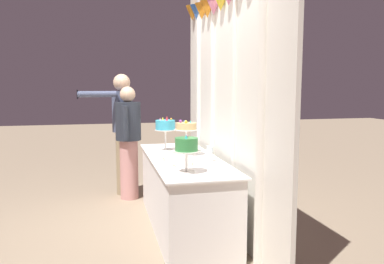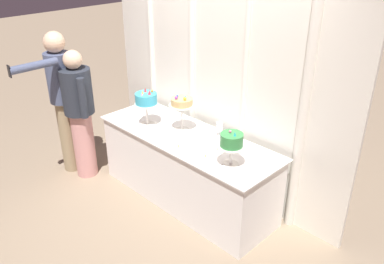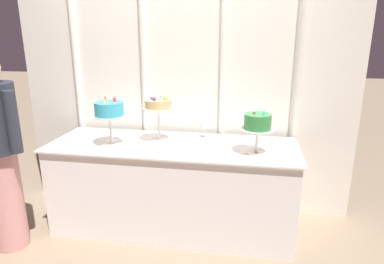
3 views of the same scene
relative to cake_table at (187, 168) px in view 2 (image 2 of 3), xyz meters
name	(u,v)px [view 2 (image 2 of 3)]	position (x,y,z in m)	size (l,w,h in m)	color
ground_plane	(181,201)	(0.00, -0.10, -0.39)	(24.00, 24.00, 0.00)	gray
draped_curtain	(220,52)	(0.02, 0.46, 1.19)	(3.19, 0.18, 2.88)	white
cake_table	(187,168)	(0.00, 0.00, 0.00)	(2.10, 0.73, 0.78)	white
cake_display_leftmost	(146,100)	(-0.50, -0.12, 0.68)	(0.25, 0.25, 0.42)	silver
cake_display_center	(182,104)	(-0.13, 0.06, 0.70)	(0.27, 0.27, 0.40)	silver
cake_display_rightmost	(232,142)	(0.69, -0.12, 0.63)	(0.27, 0.27, 0.36)	silver
wine_glass	(219,126)	(0.25, 0.23, 0.51)	(0.07, 0.07, 0.16)	silver
tealight_far_left	(179,147)	(0.13, -0.24, 0.40)	(0.04, 0.04, 0.03)	beige
tealight_near_left	(218,150)	(0.44, -0.01, 0.40)	(0.04, 0.04, 0.03)	beige
tealight_near_right	(206,157)	(0.45, -0.19, 0.40)	(0.05, 0.05, 0.03)	beige
guest_man_pink_jacket	(80,111)	(-1.24, -0.51, 0.45)	(0.50, 0.42, 1.55)	#D6938E
guest_girl_blue_dress	(62,95)	(-1.48, -0.58, 0.60)	(0.42, 0.79, 1.73)	#9E8966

